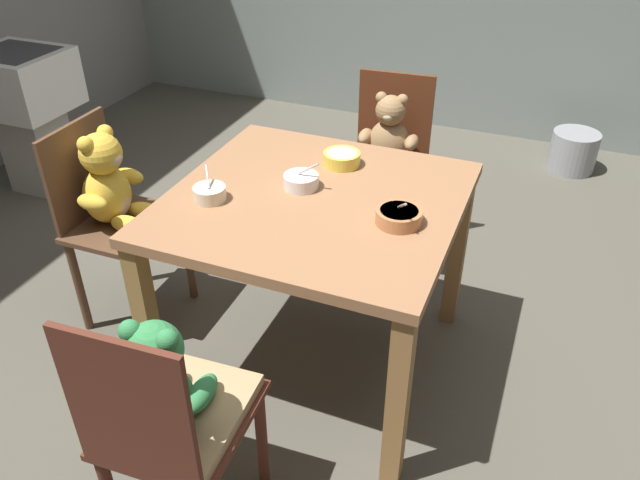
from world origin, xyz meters
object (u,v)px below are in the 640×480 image
at_px(porridge_bowl_cream_near_left, 210,193).
at_px(teddy_chair_far_center, 388,149).
at_px(teddy_chair_near_front, 168,405).
at_px(porridge_bowl_yellow_far_center, 341,158).
at_px(porridge_bowl_terracotta_near_right, 399,216).
at_px(porridge_bowl_white_center, 301,181).
at_px(sink_basin, 26,102).
at_px(metal_pail, 573,151).
at_px(dining_table, 315,223).
at_px(teddy_chair_near_left, 111,197).

bearing_deg(porridge_bowl_cream_near_left, teddy_chair_far_center, 71.39).
relative_size(teddy_chair_near_front, porridge_bowl_cream_near_left, 8.08).
xyz_separation_m(porridge_bowl_yellow_far_center, porridge_bowl_terracotta_near_right, (0.32, -0.32, -0.00)).
bearing_deg(porridge_bowl_white_center, teddy_chair_far_center, 83.96).
bearing_deg(porridge_bowl_white_center, teddy_chair_near_front, -89.40).
bearing_deg(sink_basin, porridge_bowl_white_center, -19.19).
bearing_deg(teddy_chair_far_center, metal_pail, 142.88).
xyz_separation_m(dining_table, teddy_chair_near_front, (-0.06, -0.85, -0.08)).
bearing_deg(teddy_chair_near_front, teddy_chair_near_left, 41.35).
height_order(porridge_bowl_white_center, porridge_bowl_cream_near_left, porridge_bowl_white_center).
distance_m(dining_table, porridge_bowl_white_center, 0.16).
distance_m(teddy_chair_far_center, porridge_bowl_cream_near_left, 1.09).
distance_m(porridge_bowl_yellow_far_center, porridge_bowl_terracotta_near_right, 0.45).
bearing_deg(porridge_bowl_terracotta_near_right, sink_basin, 161.52).
relative_size(teddy_chair_near_left, teddy_chair_near_front, 0.95).
distance_m(dining_table, porridge_bowl_terracotta_near_right, 0.35).
height_order(teddy_chair_far_center, porridge_bowl_cream_near_left, teddy_chair_far_center).
xyz_separation_m(porridge_bowl_yellow_far_center, porridge_bowl_cream_near_left, (-0.32, -0.42, -0.00)).
height_order(porridge_bowl_white_center, porridge_bowl_terracotta_near_right, porridge_bowl_terracotta_near_right).
xyz_separation_m(porridge_bowl_terracotta_near_right, porridge_bowl_cream_near_left, (-0.64, -0.10, 0.00)).
relative_size(dining_table, porridge_bowl_terracotta_near_right, 6.41).
xyz_separation_m(dining_table, porridge_bowl_yellow_far_center, (-0.00, 0.27, 0.13)).
bearing_deg(porridge_bowl_cream_near_left, dining_table, 24.72).
xyz_separation_m(dining_table, porridge_bowl_cream_near_left, (-0.33, -0.15, 0.13)).
distance_m(porridge_bowl_cream_near_left, metal_pail, 2.67).
bearing_deg(sink_basin, metal_pail, 25.94).
relative_size(teddy_chair_near_left, sink_basin, 1.07).
bearing_deg(sink_basin, porridge_bowl_terracotta_near_right, -18.48).
relative_size(teddy_chair_far_center, sink_basin, 1.08).
distance_m(teddy_chair_near_left, porridge_bowl_terracotta_near_right, 1.20).
xyz_separation_m(teddy_chair_near_front, metal_pail, (0.92, 3.00, -0.44)).
relative_size(dining_table, teddy_chair_far_center, 1.14).
bearing_deg(metal_pail, porridge_bowl_white_center, -113.78).
xyz_separation_m(porridge_bowl_terracotta_near_right, sink_basin, (-2.37, 0.79, -0.24)).
bearing_deg(porridge_bowl_white_center, sink_basin, 160.81).
bearing_deg(dining_table, porridge_bowl_terracotta_near_right, -9.56).
distance_m(teddy_chair_near_front, porridge_bowl_cream_near_left, 0.78).
distance_m(teddy_chair_near_left, metal_pail, 2.82).
relative_size(porridge_bowl_terracotta_near_right, sink_basin, 0.19).
distance_m(teddy_chair_near_left, porridge_bowl_cream_near_left, 0.59).
relative_size(teddy_chair_far_center, porridge_bowl_cream_near_left, 7.70).
relative_size(teddy_chair_near_left, porridge_bowl_terracotta_near_right, 5.62).
relative_size(porridge_bowl_terracotta_near_right, porridge_bowl_cream_near_left, 1.37).
bearing_deg(teddy_chair_near_left, porridge_bowl_cream_near_left, -13.12).
bearing_deg(dining_table, teddy_chair_far_center, 89.02).
height_order(teddy_chair_far_center, metal_pail, teddy_chair_far_center).
bearing_deg(teddy_chair_near_front, porridge_bowl_terracotta_near_right, -28.47).
bearing_deg(teddy_chair_near_front, porridge_bowl_white_center, -2.60).
relative_size(dining_table, teddy_chair_near_left, 1.14).
xyz_separation_m(teddy_chair_far_center, porridge_bowl_yellow_far_center, (-0.02, -0.59, 0.22)).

